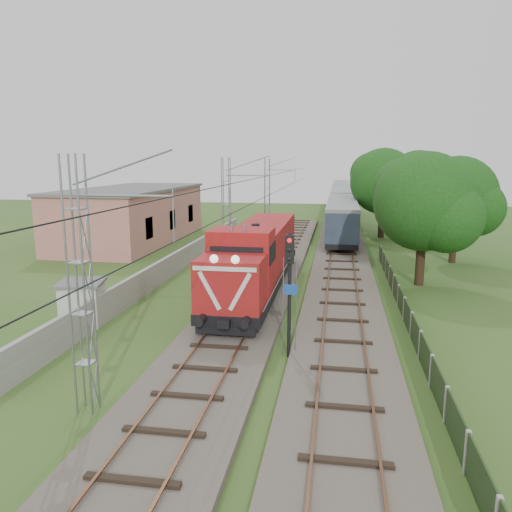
% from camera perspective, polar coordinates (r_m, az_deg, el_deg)
% --- Properties ---
extents(ground, '(140.00, 140.00, 0.00)m').
position_cam_1_polar(ground, '(23.38, -2.60, -8.62)').
color(ground, '#355B22').
rests_on(ground, ground).
extents(track_main, '(4.20, 70.00, 0.45)m').
position_cam_1_polar(track_main, '(29.91, 0.17, -3.87)').
color(track_main, '#6B6054').
rests_on(track_main, ground).
extents(track_side, '(4.20, 80.00, 0.45)m').
position_cam_1_polar(track_side, '(42.25, 9.73, 0.34)').
color(track_side, '#6B6054').
rests_on(track_side, ground).
extents(catenary, '(3.31, 70.00, 8.00)m').
position_cam_1_polar(catenary, '(34.60, -3.33, 4.64)').
color(catenary, gray).
rests_on(catenary, ground).
extents(boundary_wall, '(0.25, 40.00, 1.50)m').
position_cam_1_polar(boundary_wall, '(36.05, -8.79, -0.52)').
color(boundary_wall, '#9E9E99').
rests_on(boundary_wall, ground).
extents(station_building, '(8.40, 20.40, 5.22)m').
position_cam_1_polar(station_building, '(49.87, -13.90, 4.62)').
color(station_building, tan).
rests_on(station_building, ground).
extents(fence, '(0.12, 32.00, 1.20)m').
position_cam_1_polar(fence, '(25.81, 16.59, -5.78)').
color(fence, black).
rests_on(fence, ground).
extents(locomotive, '(3.04, 17.35, 4.41)m').
position_cam_1_polar(locomotive, '(29.26, 0.11, -0.02)').
color(locomotive, black).
rests_on(locomotive, ground).
extents(coach_rake, '(2.83, 63.14, 3.27)m').
position_cam_1_polar(coach_rake, '(72.11, 9.70, 6.42)').
color(coach_rake, black).
rests_on(coach_rake, ground).
extents(signal_post, '(0.56, 0.43, 5.06)m').
position_cam_1_polar(signal_post, '(19.44, 3.85, -2.01)').
color(signal_post, black).
rests_on(signal_post, ground).
extents(relay_hut, '(2.46, 2.46, 2.12)m').
position_cam_1_polar(relay_hut, '(25.49, -19.25, -5.06)').
color(relay_hut, beige).
rests_on(relay_hut, ground).
extents(tree_a, '(6.46, 6.16, 8.38)m').
position_cam_1_polar(tree_a, '(32.64, 18.78, 5.78)').
color(tree_a, '#342615').
rests_on(tree_a, ground).
extents(tree_b, '(6.29, 5.99, 8.16)m').
position_cam_1_polar(tree_b, '(40.93, 22.08, 6.29)').
color(tree_b, '#342615').
rests_on(tree_b, ground).
extents(tree_c, '(6.97, 6.64, 9.04)m').
position_cam_1_polar(tree_c, '(52.32, 14.44, 8.18)').
color(tree_c, '#342615').
rests_on(tree_c, ground).
extents(tree_d, '(6.90, 6.57, 8.95)m').
position_cam_1_polar(tree_d, '(60.04, 18.04, 8.24)').
color(tree_d, '#342615').
rests_on(tree_d, ground).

